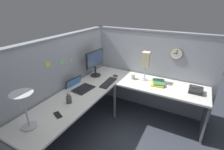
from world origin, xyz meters
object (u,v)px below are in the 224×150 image
at_px(desk_lamp_dome, 23,100).
at_px(pen_cup, 69,99).
at_px(desk_lamp_paper, 146,60).
at_px(keyboard, 108,83).
at_px(wall_clock, 176,54).
at_px(coffee_mug, 133,76).
at_px(monitor, 95,61).
at_px(laptop, 79,86).
at_px(office_phone, 196,90).
at_px(cell_phone, 58,115).
at_px(book_stack, 158,83).
at_px(computer_mouse, 115,76).

bearing_deg(desk_lamp_dome, pen_cup, -6.00).
bearing_deg(desk_lamp_paper, desk_lamp_dome, 157.07).
relative_size(keyboard, desk_lamp_paper, 0.81).
height_order(pen_cup, wall_clock, wall_clock).
distance_m(coffee_mug, wall_clock, 0.86).
height_order(monitor, coffee_mug, monitor).
height_order(laptop, office_phone, laptop).
distance_m(desk_lamp_paper, wall_clock, 0.54).
height_order(laptop, desk_lamp_paper, desk_lamp_paper).
bearing_deg(laptop, cell_phone, -162.56).
relative_size(pen_cup, book_stack, 0.56).
distance_m(cell_phone, coffee_mug, 1.53).
xyz_separation_m(pen_cup, book_stack, (1.18, -0.98, -0.03)).
bearing_deg(coffee_mug, desk_lamp_paper, -76.99).
bearing_deg(cell_phone, office_phone, -22.48).
distance_m(laptop, office_phone, 1.89).
distance_m(monitor, book_stack, 1.21).
xyz_separation_m(laptop, desk_lamp_paper, (0.80, -0.87, 0.36)).
distance_m(pen_cup, book_stack, 1.53).
bearing_deg(office_phone, coffee_mug, 89.25).
height_order(laptop, keyboard, laptop).
distance_m(laptop, keyboard, 0.52).
height_order(desk_lamp_dome, coffee_mug, desk_lamp_dome).
bearing_deg(computer_mouse, laptop, 154.67).
height_order(monitor, laptop, monitor).
bearing_deg(coffee_mug, computer_mouse, 100.36).
relative_size(laptop, computer_mouse, 3.97).
bearing_deg(keyboard, coffee_mug, -42.51).
height_order(keyboard, computer_mouse, computer_mouse).
xyz_separation_m(pen_cup, office_phone, (1.16, -1.58, -0.02)).
xyz_separation_m(monitor, desk_lamp_paper, (0.26, -0.89, 0.09)).
bearing_deg(wall_clock, monitor, 111.88).
relative_size(monitor, cell_phone, 3.47).
height_order(computer_mouse, pen_cup, pen_cup).
bearing_deg(keyboard, laptop, 133.85).
bearing_deg(desk_lamp_paper, book_stack, -99.08).
height_order(computer_mouse, book_stack, book_stack).
bearing_deg(book_stack, computer_mouse, 94.63).
relative_size(office_phone, wall_clock, 0.93).
height_order(desk_lamp_dome, desk_lamp_paper, desk_lamp_paper).
height_order(cell_phone, wall_clock, wall_clock).
xyz_separation_m(office_phone, coffee_mug, (0.01, 1.07, 0.01)).
relative_size(pen_cup, office_phone, 0.88).
bearing_deg(office_phone, monitor, 96.47).
bearing_deg(desk_lamp_dome, keyboard, -10.39).
bearing_deg(office_phone, desk_lamp_paper, 85.94).
xyz_separation_m(computer_mouse, pen_cup, (-1.12, 0.17, 0.04)).
bearing_deg(pen_cup, desk_lamp_dome, 174.00).
xyz_separation_m(monitor, pen_cup, (-0.96, -0.18, -0.24)).
relative_size(laptop, pen_cup, 2.29).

